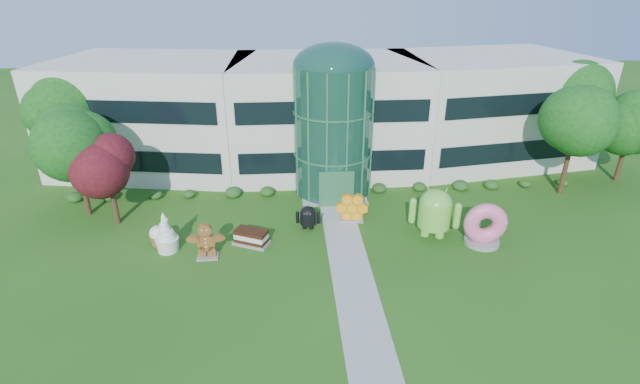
{
  "coord_description": "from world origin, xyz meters",
  "views": [
    {
      "loc": [
        -3.44,
        -21.9,
        15.71
      ],
      "look_at": [
        -1.43,
        6.0,
        2.6
      ],
      "focal_mm": 26.0,
      "sensor_mm": 36.0,
      "label": 1
    }
  ],
  "objects_px": {
    "android_green": "(435,210)",
    "gingerbread": "(206,241)",
    "donut": "(485,223)",
    "android_black": "(308,216)"
  },
  "relations": [
    {
      "from": "android_green",
      "to": "android_black",
      "type": "relative_size",
      "value": 2.0
    },
    {
      "from": "android_green",
      "to": "gingerbread",
      "type": "relative_size",
      "value": 1.52
    },
    {
      "from": "android_green",
      "to": "gingerbread",
      "type": "bearing_deg",
      "value": -154.72
    },
    {
      "from": "android_green",
      "to": "donut",
      "type": "distance_m",
      "value": 3.17
    },
    {
      "from": "android_green",
      "to": "android_black",
      "type": "distance_m",
      "value": 8.39
    },
    {
      "from": "android_green",
      "to": "gingerbread",
      "type": "height_order",
      "value": "android_green"
    },
    {
      "from": "android_black",
      "to": "gingerbread",
      "type": "height_order",
      "value": "gingerbread"
    },
    {
      "from": "android_green",
      "to": "donut",
      "type": "xyz_separation_m",
      "value": [
        2.93,
        -1.11,
        -0.49
      ]
    },
    {
      "from": "donut",
      "to": "android_green",
      "type": "bearing_deg",
      "value": 164.12
    },
    {
      "from": "donut",
      "to": "gingerbread",
      "type": "xyz_separation_m",
      "value": [
        -17.42,
        -0.42,
        -0.27
      ]
    }
  ]
}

